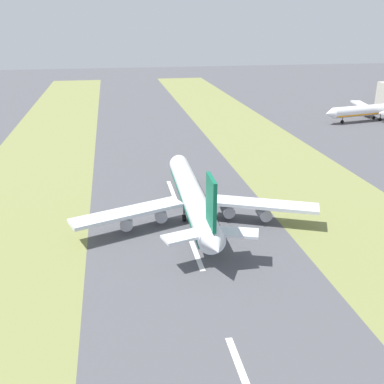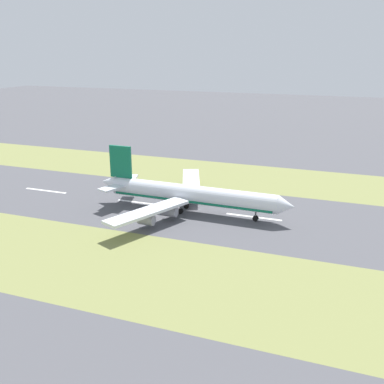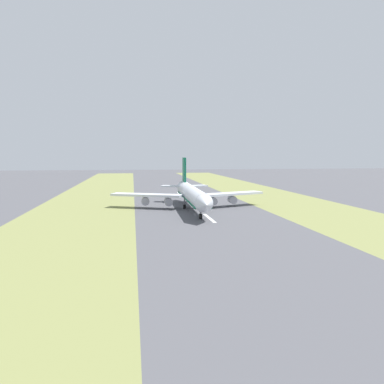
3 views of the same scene
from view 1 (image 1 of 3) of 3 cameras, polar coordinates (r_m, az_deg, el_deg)
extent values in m
plane|color=#4C4C51|center=(123.65, -1.31, -3.06)|extent=(800.00, 800.00, 0.00)
cube|color=olive|center=(125.59, -22.10, -4.33)|extent=(40.00, 600.00, 0.01)
cube|color=olive|center=(137.31, 17.59, -1.55)|extent=(40.00, 600.00, 0.01)
cube|color=silver|center=(74.11, 6.55, -22.27)|extent=(1.20, 18.00, 0.01)
cube|color=silver|center=(105.74, 0.41, -7.51)|extent=(1.20, 18.00, 0.01)
cube|color=silver|center=(141.67, -2.55, 0.17)|extent=(1.20, 18.00, 0.01)
cylinder|color=silver|center=(121.41, 0.00, -0.35)|extent=(7.19, 56.11, 6.00)
cone|color=silver|center=(149.91, -1.82, 3.89)|extent=(5.99, 5.12, 5.88)
cone|color=silver|center=(93.36, 2.98, -6.82)|extent=(5.23, 6.11, 5.10)
cube|color=#0F6647|center=(122.02, 0.00, -1.07)|extent=(6.84, 53.87, 0.70)
cube|color=silver|center=(113.81, -8.17, -2.60)|extent=(29.24, 15.90, 0.90)
cube|color=silver|center=(119.09, 8.90, -1.53)|extent=(29.02, 16.95, 0.90)
cylinder|color=#93939E|center=(118.06, -4.02, -2.82)|extent=(3.30, 4.87, 3.20)
cylinder|color=#93939E|center=(114.56, -8.36, -3.79)|extent=(3.30, 4.87, 3.20)
cylinder|color=#93939E|center=(120.71, 4.52, -2.28)|extent=(3.30, 4.87, 3.20)
cylinder|color=#93939E|center=(119.96, 9.10, -2.65)|extent=(3.30, 4.87, 3.20)
cube|color=#0F6647|center=(94.50, 2.45, -1.29)|extent=(0.97, 8.02, 11.00)
cube|color=silver|center=(96.77, -0.83, -5.59)|extent=(10.84, 7.10, 0.60)
cube|color=silver|center=(98.75, 5.53, -5.12)|extent=(10.89, 7.45, 0.60)
cylinder|color=#59595E|center=(142.42, -1.33, 1.38)|extent=(0.50, 0.50, 3.20)
cylinder|color=black|center=(142.97, -1.33, 0.77)|extent=(0.94, 1.82, 1.80)
cylinder|color=#59595E|center=(119.74, -1.01, -2.59)|extent=(0.50, 0.50, 3.20)
cylinder|color=black|center=(120.40, -1.00, -3.29)|extent=(0.94, 1.82, 1.80)
cylinder|color=#59595E|center=(120.51, 1.44, -2.44)|extent=(0.50, 0.50, 3.20)
cylinder|color=black|center=(121.16, 1.44, -3.13)|extent=(0.94, 1.82, 1.80)
cylinder|color=white|center=(258.79, 22.09, 9.66)|extent=(51.81, 15.17, 5.54)
cone|color=white|center=(240.73, 17.06, 9.51)|extent=(5.55, 6.20, 5.43)
cube|color=orange|center=(259.06, 22.05, 9.33)|extent=(49.72, 14.51, 0.65)
cube|color=white|center=(275.10, 20.86, 10.25)|extent=(10.61, 27.33, 0.83)
cylinder|color=#93939E|center=(267.80, 21.40, 9.42)|extent=(4.91, 3.73, 2.95)
cylinder|color=#93939E|center=(276.00, 20.77, 9.82)|extent=(4.91, 3.73, 2.95)
cylinder|color=#59595E|center=(246.64, 18.57, 8.79)|extent=(0.46, 0.46, 2.95)
cylinder|color=black|center=(246.94, 18.53, 8.46)|extent=(1.79, 1.13, 1.66)
cylinder|color=#59595E|center=(259.57, 22.80, 8.82)|extent=(0.46, 0.46, 2.95)
cylinder|color=black|center=(259.85, 22.75, 8.50)|extent=(1.79, 1.13, 1.66)
cylinder|color=#59595E|center=(262.99, 22.09, 9.06)|extent=(0.46, 0.46, 2.95)
cylinder|color=black|center=(263.26, 22.05, 8.75)|extent=(1.79, 1.13, 1.66)
camera|label=2|loc=(218.29, 35.01, 17.85)|focal=42.00mm
camera|label=3|loc=(259.51, -0.66, 14.72)|focal=35.00mm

